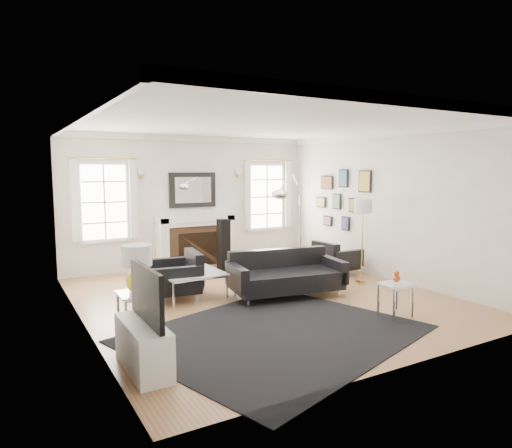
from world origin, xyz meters
TOP-DOWN VIEW (x-y plane):
  - floor at (0.00, 0.00)m, footprint 6.00×6.00m
  - back_wall at (0.00, 3.00)m, footprint 5.50×0.04m
  - front_wall at (0.00, -3.00)m, footprint 5.50×0.04m
  - left_wall at (-2.75, 0.00)m, footprint 0.04×6.00m
  - right_wall at (2.75, 0.00)m, footprint 0.04×6.00m
  - ceiling at (0.00, 0.00)m, footprint 5.50×6.00m
  - crown_molding at (0.00, 0.00)m, footprint 5.50×6.00m
  - fireplace at (0.00, 2.79)m, footprint 1.70×0.69m
  - mantel_mirror at (0.00, 2.95)m, footprint 1.05×0.07m
  - window_left at (-1.85, 2.95)m, footprint 1.24×0.15m
  - window_right at (1.85, 2.95)m, footprint 1.24×0.15m
  - gallery_wall at (2.72, 1.30)m, footprint 0.04×1.73m
  - tv_unit at (-2.44, -1.70)m, footprint 0.35×1.00m
  - area_rug at (-0.69, -1.51)m, footprint 4.03×3.66m
  - sofa at (0.40, -0.04)m, footprint 1.97×1.14m
  - armchair_left at (-1.22, 0.70)m, footprint 0.94×1.03m
  - armchair_right at (2.14, 0.79)m, footprint 0.73×0.81m
  - coffee_table at (-1.01, 0.61)m, footprint 0.97×0.97m
  - side_table_left at (-2.20, -0.61)m, footprint 0.49×0.49m
  - nesting_table at (1.11, -1.79)m, footprint 0.44×0.37m
  - gourd_lamp at (-2.20, -0.61)m, footprint 0.38×0.38m
  - orange_vase at (1.11, -1.79)m, footprint 0.10×0.10m
  - arc_floor_lamp at (1.30, 1.10)m, footprint 1.46×1.35m
  - stick_floor_lamp at (2.07, -0.06)m, footprint 0.32×0.32m
  - speaker_tower at (0.34, 2.16)m, footprint 0.22×0.22m

SIDE VIEW (x-z plane):
  - floor at x=0.00m, z-range 0.00..0.00m
  - area_rug at x=-0.69m, z-range 0.00..0.01m
  - armchair_right at x=2.14m, z-range 0.03..0.58m
  - tv_unit at x=-2.44m, z-range -0.22..0.87m
  - sofa at x=0.40m, z-range 0.03..0.63m
  - armchair_left at x=-1.22m, z-range 0.04..0.66m
  - nesting_table at x=1.11m, z-range 0.13..0.62m
  - coffee_table at x=-1.01m, z-range 0.18..0.61m
  - side_table_left at x=-2.20m, z-range 0.16..0.70m
  - speaker_tower at x=0.34m, z-range 0.00..1.07m
  - fireplace at x=0.00m, z-range -0.01..1.10m
  - orange_vase at x=1.11m, z-range 0.50..0.66m
  - gourd_lamp at x=-2.20m, z-range 0.58..1.18m
  - arc_floor_lamp at x=1.30m, z-range 0.08..2.16m
  - stick_floor_lamp at x=2.07m, z-range 0.57..2.13m
  - back_wall at x=0.00m, z-range 0.00..2.80m
  - front_wall at x=0.00m, z-range 0.00..2.80m
  - left_wall at x=-2.75m, z-range 0.00..2.80m
  - right_wall at x=2.75m, z-range 0.00..2.80m
  - window_left at x=-1.85m, z-range 0.65..2.27m
  - window_right at x=1.85m, z-range 0.65..2.27m
  - gallery_wall at x=2.72m, z-range 0.89..2.18m
  - mantel_mirror at x=0.00m, z-range 1.27..2.02m
  - crown_molding at x=0.00m, z-range 2.68..2.80m
  - ceiling at x=0.00m, z-range 2.79..2.81m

